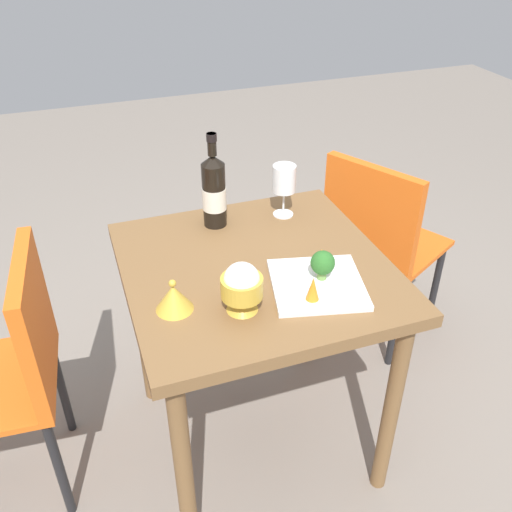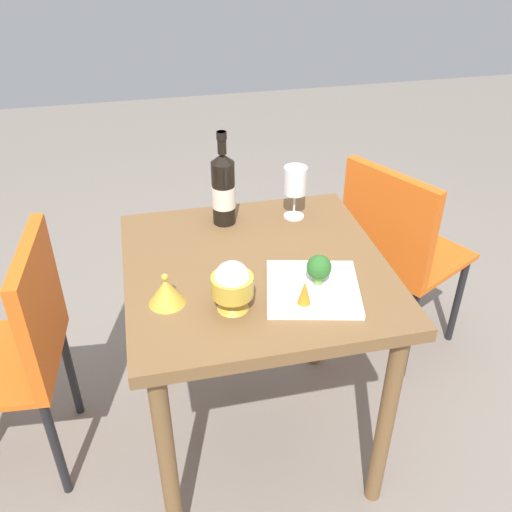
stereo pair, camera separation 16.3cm
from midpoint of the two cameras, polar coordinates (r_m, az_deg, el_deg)
ground_plane at (r=2.17m, az=-2.26°, el=-17.74°), size 8.00×8.00×0.00m
dining_table at (r=1.71m, az=-2.73°, el=-3.98°), size 0.76×0.76×0.76m
chair_near_window at (r=2.25m, az=10.16°, el=1.99°), size 0.54×0.54×0.85m
chair_by_wall at (r=1.85m, az=-25.55°, el=-9.42°), size 0.43×0.43×0.85m
wine_bottle at (r=1.80m, az=-6.90°, el=6.53°), size 0.08×0.08×0.31m
wine_glass at (r=1.84m, az=0.33°, el=7.65°), size 0.08×0.08×0.18m
rice_bowl at (r=1.44m, az=-4.70°, el=-3.23°), size 0.11×0.11×0.14m
rice_bowl_lid at (r=1.48m, az=-11.48°, el=-4.25°), size 0.10×0.10×0.09m
serving_plate at (r=1.55m, az=3.26°, el=-2.98°), size 0.30×0.30×0.02m
broccoli_floret at (r=1.53m, az=3.78°, el=-0.85°), size 0.07×0.07×0.09m
carrot_garnish_left at (r=1.59m, az=3.75°, el=-0.28°), size 0.04×0.04×0.06m
carrot_garnish_right at (r=1.47m, az=2.64°, el=-3.43°), size 0.04×0.04×0.07m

